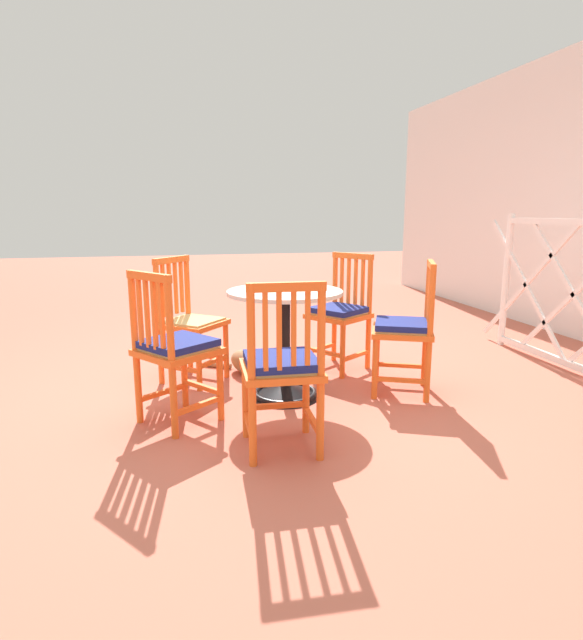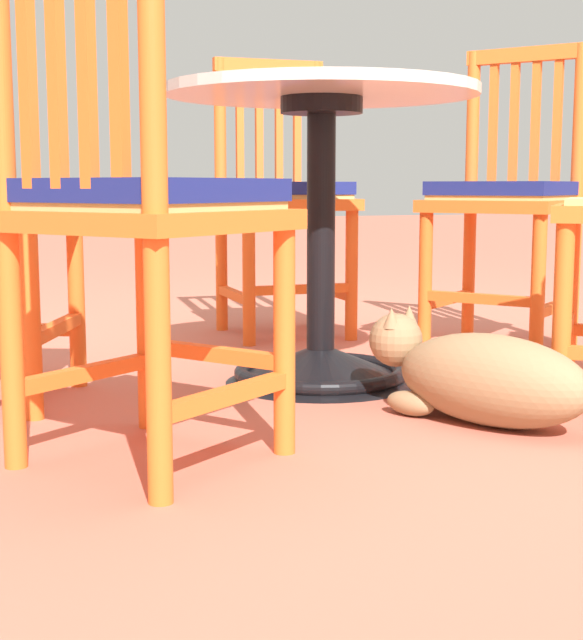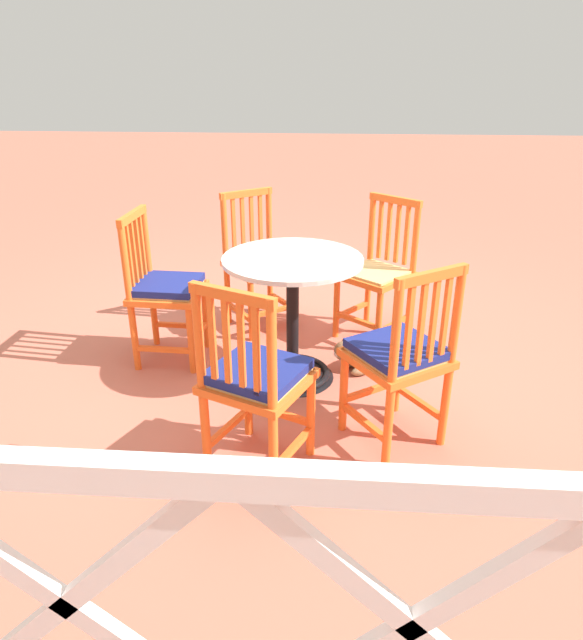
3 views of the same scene
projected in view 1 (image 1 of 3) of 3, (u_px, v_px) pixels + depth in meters
The scene contains 8 objects.
ground_plane at pixel (254, 405), 3.36m from camera, with size 24.00×24.00×0.00m, color #BC604C.
cafe_table at pixel (285, 356), 3.45m from camera, with size 0.76×0.76×0.73m.
orange_chair_tucked_in at pixel (175, 350), 2.99m from camera, with size 0.56×0.56×0.91m.
orange_chair_facing_out at pixel (282, 368), 2.64m from camera, with size 0.42×0.42×0.91m.
orange_chair_at_corner at pixel (405, 330), 3.51m from camera, with size 0.53×0.53×0.91m.
orange_chair_near_fence at pixel (340, 314), 4.05m from camera, with size 0.56×0.56×0.91m.
orange_chair_by_planter at pixel (190, 323), 3.77m from camera, with size 0.56×0.56×0.91m.
tabby_cat at pixel (252, 364), 3.93m from camera, with size 0.61×0.51×0.23m.
Camera 1 is at (3.14, -0.48, 1.24)m, focal length 28.95 mm.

